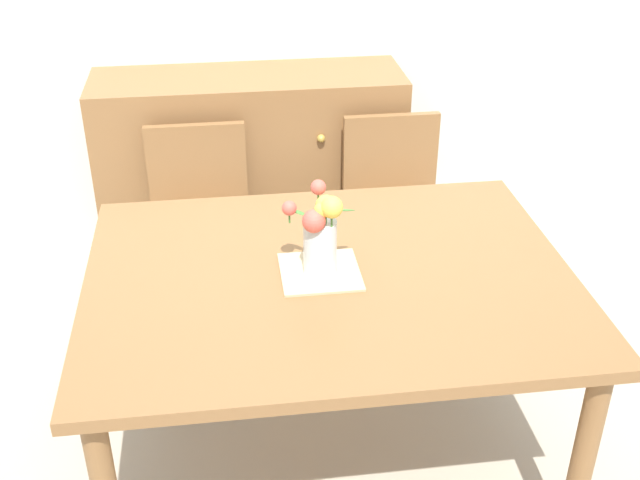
% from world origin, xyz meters
% --- Properties ---
extents(ground_plane, '(12.00, 12.00, 0.00)m').
position_xyz_m(ground_plane, '(0.00, 0.00, 0.00)').
color(ground_plane, '#B7AD99').
extents(dining_table, '(1.53, 1.17, 0.78)m').
position_xyz_m(dining_table, '(0.00, 0.00, 0.69)').
color(dining_table, olive).
rests_on(dining_table, ground_plane).
extents(chair_left, '(0.42, 0.42, 0.90)m').
position_xyz_m(chair_left, '(-0.42, 0.93, 0.52)').
color(chair_left, olive).
rests_on(chair_left, ground_plane).
extents(chair_right, '(0.42, 0.42, 0.90)m').
position_xyz_m(chair_right, '(0.42, 0.93, 0.52)').
color(chair_right, olive).
rests_on(chair_right, ground_plane).
extents(dresser, '(1.40, 0.47, 1.00)m').
position_xyz_m(dresser, '(-0.18, 1.33, 0.50)').
color(dresser, olive).
rests_on(dresser, ground_plane).
extents(placemat, '(0.25, 0.25, 0.01)m').
position_xyz_m(placemat, '(-0.03, 0.01, 0.78)').
color(placemat, '#CCB789').
rests_on(placemat, dining_table).
extents(flower_vase, '(0.23, 0.15, 0.29)m').
position_xyz_m(flower_vase, '(-0.03, -0.00, 0.93)').
color(flower_vase, silver).
rests_on(flower_vase, placemat).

